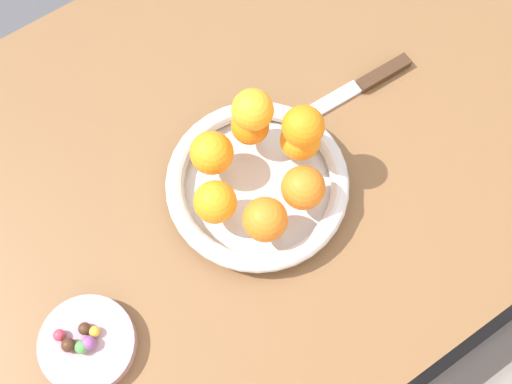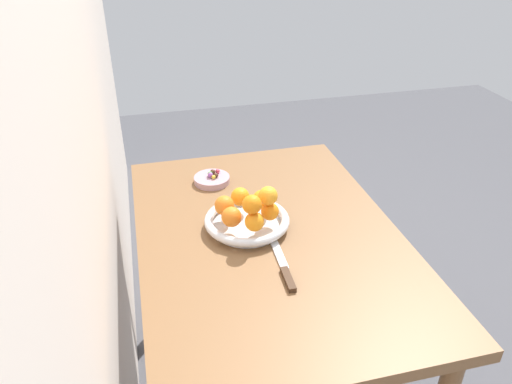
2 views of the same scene
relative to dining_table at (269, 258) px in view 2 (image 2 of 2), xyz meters
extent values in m
cube|color=beige|center=(0.00, 0.48, 0.60)|extent=(4.00, 0.05, 2.50)
cube|color=brown|center=(0.00, 0.00, 0.07)|extent=(1.10, 0.76, 0.04)
cylinder|color=brown|center=(0.49, -0.32, -0.30)|extent=(0.05, 0.05, 0.70)
cylinder|color=brown|center=(0.49, 0.32, -0.30)|extent=(0.05, 0.05, 0.70)
cylinder|color=silver|center=(0.05, 0.06, 0.10)|extent=(0.21, 0.21, 0.01)
torus|color=silver|center=(0.05, 0.06, 0.12)|extent=(0.25, 0.25, 0.03)
cylinder|color=#B28C99|center=(0.35, 0.11, 0.10)|extent=(0.12, 0.12, 0.02)
sphere|color=orange|center=(0.08, 0.12, 0.16)|extent=(0.06, 0.06, 0.06)
sphere|color=orange|center=(0.01, 0.11, 0.16)|extent=(0.06, 0.06, 0.06)
sphere|color=orange|center=(-0.03, 0.05, 0.16)|extent=(0.06, 0.06, 0.06)
sphere|color=orange|center=(0.02, -0.01, 0.15)|extent=(0.05, 0.05, 0.05)
sphere|color=orange|center=(0.08, 0.00, 0.16)|extent=(0.06, 0.06, 0.06)
sphere|color=orange|center=(0.12, 0.06, 0.16)|extent=(0.06, 0.06, 0.06)
sphere|color=orange|center=(0.02, 0.00, 0.21)|extent=(0.06, 0.06, 0.06)
sphere|color=orange|center=(-0.02, 0.06, 0.21)|extent=(0.06, 0.06, 0.06)
sphere|color=gold|center=(0.33, 0.11, 0.12)|extent=(0.01, 0.01, 0.01)
sphere|color=#472819|center=(0.34, 0.10, 0.12)|extent=(0.02, 0.02, 0.02)
sphere|color=#472819|center=(0.37, 0.10, 0.12)|extent=(0.02, 0.02, 0.02)
sphere|color=#8C4C99|center=(0.34, 0.12, 0.12)|extent=(0.02, 0.02, 0.02)
sphere|color=#C6384C|center=(0.37, 0.09, 0.12)|extent=(0.02, 0.02, 0.02)
sphere|color=#4C9947|center=(0.35, 0.12, 0.12)|extent=(0.02, 0.02, 0.02)
cube|color=#3F2819|center=(-0.22, 0.01, 0.10)|extent=(0.09, 0.02, 0.01)
cube|color=silver|center=(-0.09, 0.00, 0.09)|extent=(0.17, 0.03, 0.01)
camera|label=1|loc=(0.24, 0.33, 0.93)|focal=45.00mm
camera|label=2|loc=(-1.16, 0.33, 0.93)|focal=35.00mm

